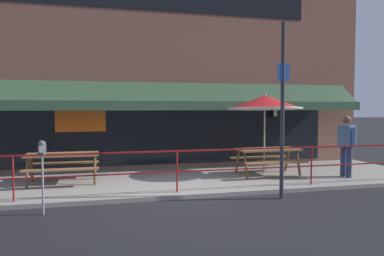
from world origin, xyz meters
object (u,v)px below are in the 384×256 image
at_px(picnic_table_left, 63,160).
at_px(parking_meter_near, 42,155).
at_px(pedestrian_walking, 346,143).
at_px(street_sign_pole, 283,109).
at_px(picnic_table_centre, 268,154).
at_px(patio_umbrella_centre, 265,103).

bearing_deg(picnic_table_left, parking_meter_near, -93.31).
bearing_deg(picnic_table_left, pedestrian_walking, -7.79).
relative_size(picnic_table_left, street_sign_pole, 0.46).
relative_size(picnic_table_centre, parking_meter_near, 1.27).
bearing_deg(picnic_table_centre, street_sign_pole, -108.22).
relative_size(patio_umbrella_centre, parking_meter_near, 1.67).
distance_m(pedestrian_walking, parking_meter_near, 7.89).
relative_size(picnic_table_left, parking_meter_near, 1.27).
bearing_deg(street_sign_pole, parking_meter_near, -179.60).
bearing_deg(picnic_table_left, patio_umbrella_centre, 0.14).
bearing_deg(patio_umbrella_centre, pedestrian_walking, -27.96).
bearing_deg(parking_meter_near, picnic_table_centre, 21.92).
bearing_deg(picnic_table_centre, parking_meter_near, -158.08).
height_order(picnic_table_left, street_sign_pole, street_sign_pole).
distance_m(picnic_table_centre, parking_meter_near, 6.23).
relative_size(parking_meter_near, street_sign_pole, 0.36).
bearing_deg(pedestrian_walking, picnic_table_centre, 157.17).
bearing_deg(picnic_table_left, street_sign_pole, -27.07).
distance_m(picnic_table_left, picnic_table_centre, 5.62).
height_order(parking_meter_near, street_sign_pole, street_sign_pole).
bearing_deg(street_sign_pole, patio_umbrella_centre, 73.28).
xyz_separation_m(picnic_table_centre, street_sign_pole, (-0.75, -2.28, 1.31)).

